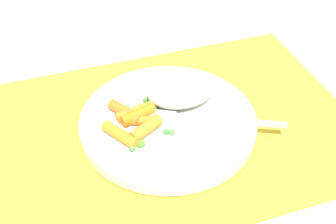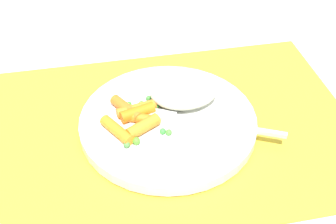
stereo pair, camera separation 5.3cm
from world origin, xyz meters
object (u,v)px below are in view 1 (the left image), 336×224
plate (168,122)px  rice_mound (180,90)px  carrot_portion (133,120)px  fork (198,118)px

plate → rice_mound: rice_mound is taller
plate → carrot_portion: 0.05m
rice_mound → fork: bearing=97.7°
fork → plate: bearing=-25.1°
plate → fork: fork is taller
plate → carrot_portion: (0.05, -0.00, 0.02)m
rice_mound → carrot_portion: bearing=23.0°
rice_mound → carrot_portion: 0.08m
rice_mound → fork: rice_mound is taller
plate → fork: (-0.04, 0.02, 0.01)m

